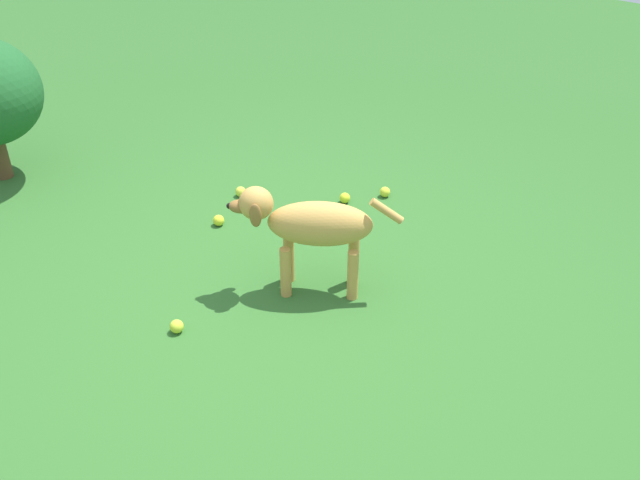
{
  "coord_description": "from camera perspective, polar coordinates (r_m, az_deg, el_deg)",
  "views": [
    {
      "loc": [
        -2.02,
        2.0,
        2.18
      ],
      "look_at": [
        -0.17,
        -0.22,
        0.3
      ],
      "focal_mm": 39.11,
      "sensor_mm": 36.0,
      "label": 1
    }
  ],
  "objects": [
    {
      "name": "ground",
      "position": [
        3.58,
        -4.34,
        -4.51
      ],
      "size": [
        14.0,
        14.0,
        0.0
      ],
      "primitive_type": "plane",
      "color": "#2D6026"
    },
    {
      "name": "dog",
      "position": [
        3.4,
        -0.85,
        1.23
      ],
      "size": [
        0.72,
        0.54,
        0.58
      ],
      "rotation": [
        0.0,
        0.0,
        0.62
      ],
      "color": "#C69347",
      "rests_on": "ground"
    },
    {
      "name": "tennis_ball_0",
      "position": [
        3.39,
        -11.65,
        -6.94
      ],
      "size": [
        0.07,
        0.07,
        0.07
      ],
      "primitive_type": "sphere",
      "color": "#C2D633",
      "rests_on": "ground"
    },
    {
      "name": "tennis_ball_1",
      "position": [
        4.34,
        2.04,
        3.46
      ],
      "size": [
        0.07,
        0.07,
        0.07
      ],
      "primitive_type": "sphere",
      "color": "#CFDB29",
      "rests_on": "ground"
    },
    {
      "name": "tennis_ball_2",
      "position": [
        4.43,
        -6.51,
        3.95
      ],
      "size": [
        0.07,
        0.07,
        0.07
      ],
      "primitive_type": "sphere",
      "color": "#CED23C",
      "rests_on": "ground"
    },
    {
      "name": "tennis_ball_3",
      "position": [
        4.15,
        -8.3,
        1.6
      ],
      "size": [
        0.07,
        0.07,
        0.07
      ],
      "primitive_type": "sphere",
      "color": "yellow",
      "rests_on": "ground"
    },
    {
      "name": "tennis_ball_4",
      "position": [
        4.42,
        5.34,
        3.93
      ],
      "size": [
        0.07,
        0.07,
        0.07
      ],
      "primitive_type": "sphere",
      "color": "#CCD434",
      "rests_on": "ground"
    }
  ]
}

